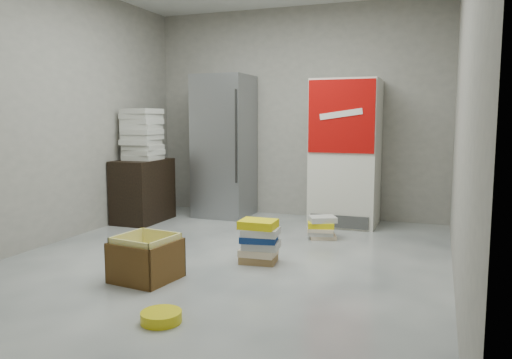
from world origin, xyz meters
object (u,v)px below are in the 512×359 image
object	(u,v)px
steel_fridge	(224,146)
cardboard_box	(146,261)
phonebook_stack_main	(259,241)
coke_cooler	(346,153)
wood_shelf	(143,191)

from	to	relation	value
steel_fridge	cardboard_box	distance (m)	2.92
steel_fridge	phonebook_stack_main	size ratio (longest dim) A/B	4.70
phonebook_stack_main	cardboard_box	bearing A→B (deg)	-139.09
steel_fridge	coke_cooler	world-z (taller)	steel_fridge
steel_fridge	wood_shelf	size ratio (longest dim) A/B	2.37
coke_cooler	wood_shelf	xyz separation A→B (m)	(-2.48, -0.72, -0.50)
phonebook_stack_main	cardboard_box	distance (m)	1.06
steel_fridge	wood_shelf	bearing A→B (deg)	-138.69
wood_shelf	phonebook_stack_main	bearing A→B (deg)	-31.35
steel_fridge	coke_cooler	bearing A→B (deg)	-0.18
wood_shelf	cardboard_box	size ratio (longest dim) A/B	1.54
steel_fridge	cardboard_box	bearing A→B (deg)	-79.51
coke_cooler	wood_shelf	bearing A→B (deg)	-163.72
phonebook_stack_main	wood_shelf	bearing A→B (deg)	142.03
cardboard_box	wood_shelf	bearing A→B (deg)	130.82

